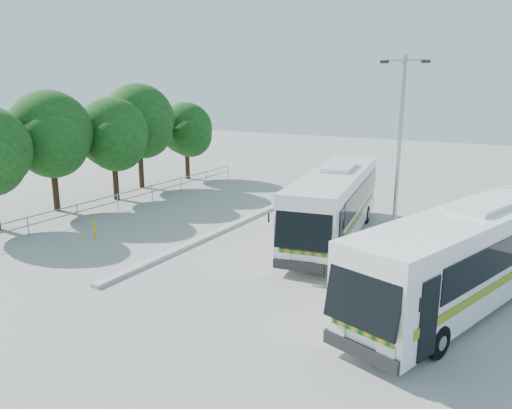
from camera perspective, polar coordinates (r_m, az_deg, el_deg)
The scene contains 11 objects.
ground at distance 22.20m, azimuth -2.39°, elevation -5.45°, with size 100.00×100.00×0.00m, color gray.
kerb_divider at distance 24.97m, azimuth -4.44°, elevation -3.13°, with size 0.40×16.00×0.15m, color #B2B2AD.
railing at distance 31.06m, azimuth -14.24°, elevation 1.07°, with size 0.06×22.00×1.00m.
tree_far_b at distance 30.85m, azimuth -22.39°, elevation 7.60°, with size 5.33×5.03×6.96m.
tree_far_c at distance 32.78m, azimuth -15.99°, elevation 7.84°, with size 4.97×4.69×6.49m.
tree_far_d at distance 36.21m, azimuth -13.19°, elevation 9.38°, with size 5.62×5.30×7.33m.
tree_far_e at distance 39.29m, azimuth -7.89°, elevation 8.54°, with size 4.54×4.28×5.92m.
coach_main at distance 24.05m, azimuth 8.96°, elevation 0.26°, with size 4.14×11.81×3.22m.
coach_adjacent at distance 17.78m, azimuth 22.87°, elevation -5.45°, with size 5.76×11.70×3.21m.
lamppost at distance 22.95m, azimuth 16.07°, elevation 6.60°, with size 2.01×0.82×8.43m.
bollard at distance 25.22m, azimuth -17.95°, elevation -2.72°, with size 0.13×0.13×0.90m, color #E2A10D.
Camera 1 is at (11.16, -17.79, 7.22)m, focal length 35.00 mm.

